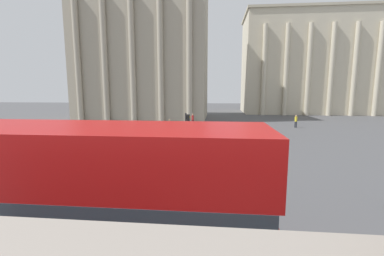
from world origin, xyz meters
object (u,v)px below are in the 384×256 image
at_px(plaza_building_right, 318,64).
at_px(pedestrian_yellow, 296,120).
at_px(pedestrian_red, 193,119).
at_px(car_white, 153,136).
at_px(pedestrian_black, 249,140).
at_px(plaza_building_left, 145,52).
at_px(traffic_light_mid, 187,129).
at_px(pedestrian_olive, 169,125).
at_px(double_decker_bus, 54,200).

relative_size(plaza_building_right, pedestrian_yellow, 19.10).
distance_m(pedestrian_red, pedestrian_yellow, 14.13).
xyz_separation_m(car_white, pedestrian_black, (8.73, -2.68, 0.32)).
xyz_separation_m(plaza_building_left, car_white, (6.98, -22.76, -11.23)).
xyz_separation_m(traffic_light_mid, pedestrian_yellow, (12.94, 17.31, -1.23)).
relative_size(pedestrian_red, pedestrian_olive, 1.13).
distance_m(plaza_building_left, pedestrian_yellow, 28.24).
bearing_deg(double_decker_bus, car_white, 95.09).
xyz_separation_m(double_decker_bus, traffic_light_mid, (1.82, 12.94, -0.10)).
xyz_separation_m(plaza_building_left, pedestrian_olive, (7.33, -16.23, -11.02)).
relative_size(double_decker_bus, traffic_light_mid, 3.09).
height_order(car_white, pedestrian_olive, pedestrian_olive).
relative_size(pedestrian_red, pedestrian_black, 1.02).
xyz_separation_m(traffic_light_mid, pedestrian_olive, (-3.50, 11.69, -1.32)).
bearing_deg(pedestrian_red, pedestrian_black, 61.35).
distance_m(plaza_building_left, pedestrian_black, 31.83).
bearing_deg(car_white, pedestrian_red, 19.37).
bearing_deg(plaza_building_right, plaza_building_left, -157.88).
bearing_deg(pedestrian_olive, traffic_light_mid, -43.29).
distance_m(traffic_light_mid, pedestrian_red, 17.18).
bearing_deg(double_decker_bus, pedestrian_yellow, 62.68).
bearing_deg(pedestrian_yellow, pedestrian_red, 121.27).
bearing_deg(plaza_building_right, double_decker_bus, -115.50).
bearing_deg(car_white, plaza_building_right, -5.43).
relative_size(car_white, pedestrian_yellow, 2.43).
relative_size(plaza_building_left, pedestrian_red, 13.22).
height_order(double_decker_bus, plaza_building_right, plaza_building_right).
relative_size(traffic_light_mid, pedestrian_yellow, 1.96).
bearing_deg(pedestrian_olive, double_decker_bus, -56.05).
bearing_deg(car_white, double_decker_bus, -141.65).
relative_size(plaza_building_left, traffic_light_mid, 7.04).
height_order(plaza_building_right, pedestrian_yellow, plaza_building_right).
distance_m(plaza_building_left, pedestrian_red, 18.13).
relative_size(pedestrian_red, pedestrian_yellow, 1.04).
relative_size(traffic_light_mid, pedestrian_red, 1.88).
relative_size(plaza_building_right, pedestrian_red, 18.31).
distance_m(pedestrian_red, pedestrian_black, 15.83).
bearing_deg(double_decker_bus, pedestrian_black, 65.20).
xyz_separation_m(plaza_building_right, traffic_light_mid, (-24.51, -42.28, -8.61)).
distance_m(plaza_building_right, traffic_light_mid, 49.63).
bearing_deg(car_white, pedestrian_olive, 28.89).
xyz_separation_m(pedestrian_yellow, pedestrian_black, (-8.06, -14.84, 0.02)).
relative_size(pedestrian_olive, pedestrian_yellow, 0.92).
bearing_deg(car_white, pedestrian_black, -75.14).
bearing_deg(traffic_light_mid, plaza_building_right, 59.90).
bearing_deg(double_decker_bus, traffic_light_mid, 80.69).
height_order(plaza_building_right, pedestrian_black, plaza_building_right).
height_order(car_white, pedestrian_black, pedestrian_black).
height_order(plaza_building_left, car_white, plaza_building_left).
distance_m(double_decker_bus, plaza_building_right, 61.77).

